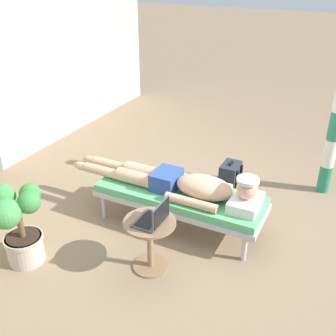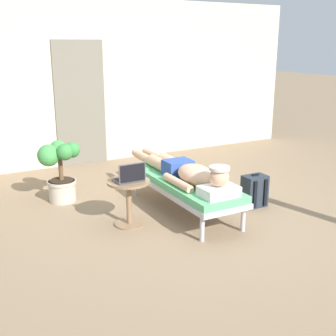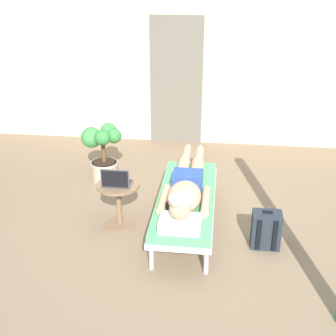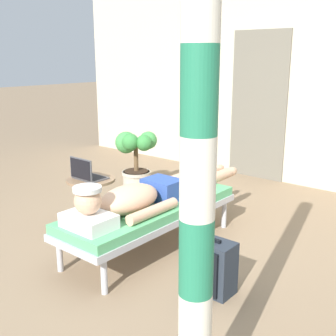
% 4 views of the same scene
% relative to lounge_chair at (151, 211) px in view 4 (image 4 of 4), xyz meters
% --- Properties ---
extents(ground_plane, '(40.00, 40.00, 0.00)m').
position_rel_lounge_chair_xyz_m(ground_plane, '(0.07, -0.17, -0.35)').
color(ground_plane, '#8C7256').
extents(house_wall_back, '(7.60, 0.20, 2.70)m').
position_rel_lounge_chair_xyz_m(house_wall_back, '(0.00, 2.80, 1.00)').
color(house_wall_back, beige).
rests_on(house_wall_back, ground).
extents(house_door_panel, '(0.84, 0.03, 2.04)m').
position_rel_lounge_chair_xyz_m(house_door_panel, '(-0.40, 2.69, 0.67)').
color(house_door_panel, '#6D6759').
rests_on(house_door_panel, ground).
extents(lounge_chair, '(0.63, 1.82, 0.42)m').
position_rel_lounge_chair_xyz_m(lounge_chair, '(0.00, 0.00, 0.00)').
color(lounge_chair, '#B7B7BC').
rests_on(lounge_chair, ground).
extents(person_reclining, '(0.53, 2.17, 0.33)m').
position_rel_lounge_chair_xyz_m(person_reclining, '(0.00, -0.04, 0.17)').
color(person_reclining, white).
rests_on(person_reclining, lounge_chair).
extents(side_table, '(0.48, 0.48, 0.52)m').
position_rel_lounge_chair_xyz_m(side_table, '(-0.75, -0.05, 0.01)').
color(side_table, '#8C6B4C').
rests_on(side_table, ground).
extents(laptop, '(0.31, 0.24, 0.23)m').
position_rel_lounge_chair_xyz_m(laptop, '(-0.75, -0.10, 0.24)').
color(laptop, '#4C4C51').
rests_on(laptop, side_table).
extents(backpack, '(0.30, 0.26, 0.42)m').
position_rel_lounge_chair_xyz_m(backpack, '(0.86, -0.27, -0.15)').
color(backpack, '#262D38').
rests_on(backpack, ground).
extents(potted_plant, '(0.54, 0.54, 0.79)m').
position_rel_lounge_chair_xyz_m(potted_plant, '(-1.22, 1.07, 0.09)').
color(potted_plant, '#BFB29E').
rests_on(potted_plant, ground).
extents(porch_post, '(0.15, 0.15, 2.44)m').
position_rel_lounge_chair_xyz_m(porch_post, '(1.44, -1.31, 0.87)').
color(porch_post, '#267F59').
rests_on(porch_post, ground).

